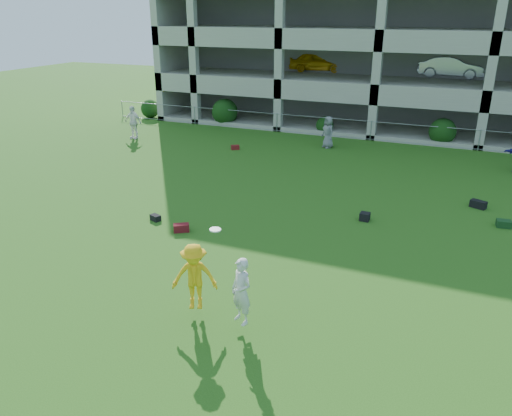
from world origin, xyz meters
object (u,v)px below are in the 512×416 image
at_px(bystander_b, 133,122).
at_px(parking_garage, 400,29).
at_px(bystander_c, 328,132).
at_px(frisbee_contest, 205,280).
at_px(crate_d, 365,217).

xyz_separation_m(bystander_b, parking_garage, (13.42, 13.72, 5.02)).
distance_m(bystander_c, frisbee_contest, 17.77).
bearing_deg(bystander_c, crate_d, -26.99).
bearing_deg(crate_d, bystander_b, 154.77).
bearing_deg(crate_d, parking_garage, 95.74).
bearing_deg(parking_garage, frisbee_contest, -90.67).
bearing_deg(bystander_c, frisbee_contest, -44.43).
bearing_deg(bystander_b, parking_garage, 49.06).
height_order(crate_d, frisbee_contest, frisbee_contest).
relative_size(frisbee_contest, parking_garage, 0.08).
bearing_deg(frisbee_contest, bystander_c, 95.19).
height_order(frisbee_contest, parking_garage, parking_garage).
xyz_separation_m(bystander_c, parking_garage, (1.95, 11.30, 5.12)).
bearing_deg(parking_garage, bystander_b, -134.37).
distance_m(bystander_b, crate_d, 17.20).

